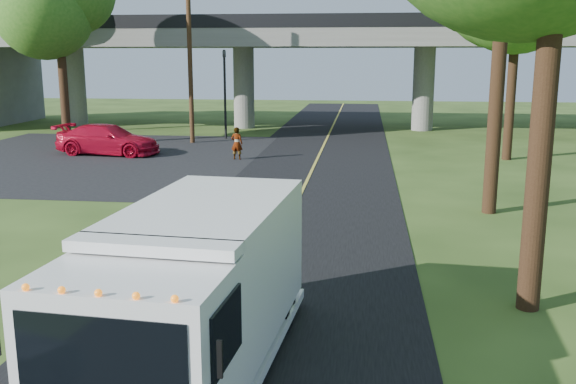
% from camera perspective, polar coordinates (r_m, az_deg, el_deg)
% --- Properties ---
extents(ground, '(120.00, 120.00, 0.00)m').
position_cam_1_polar(ground, '(12.58, -3.94, -10.85)').
color(ground, '#2F4619').
rests_on(ground, ground).
extents(road, '(7.00, 90.00, 0.02)m').
position_cam_1_polar(road, '(22.04, 0.89, -0.73)').
color(road, black).
rests_on(road, ground).
extents(parking_lot, '(16.00, 18.00, 0.01)m').
position_cam_1_polar(parking_lot, '(32.58, -17.21, 2.90)').
color(parking_lot, black).
rests_on(parking_lot, ground).
extents(lane_line, '(0.12, 90.00, 0.01)m').
position_cam_1_polar(lane_line, '(22.04, 0.89, -0.68)').
color(lane_line, gold).
rests_on(lane_line, road).
extents(overpass, '(54.00, 10.00, 7.30)m').
position_cam_1_polar(overpass, '(43.43, 3.98, 11.60)').
color(overpass, slate).
rests_on(overpass, ground).
extents(traffic_signal, '(0.18, 0.22, 5.20)m').
position_cam_1_polar(traffic_signal, '(38.31, -5.64, 9.48)').
color(traffic_signal, black).
rests_on(traffic_signal, ground).
extents(utility_pole, '(1.60, 0.26, 9.00)m').
position_cam_1_polar(utility_pole, '(36.69, -8.70, 11.47)').
color(utility_pole, '#472D19').
rests_on(utility_pole, ground).
extents(tree_left_far, '(5.26, 5.16, 9.89)m').
position_cam_1_polar(tree_left_far, '(43.65, -19.68, 14.75)').
color(tree_left_far, '#382314').
rests_on(tree_left_far, ground).
extents(step_van, '(2.78, 6.40, 2.62)m').
position_cam_1_polar(step_van, '(9.90, -8.24, -8.58)').
color(step_van, white).
rests_on(step_van, ground).
extents(red_sedan, '(5.39, 2.63, 1.51)m').
position_cam_1_polar(red_sedan, '(33.40, -15.69, 4.51)').
color(red_sedan, '#B70B25').
rests_on(red_sedan, ground).
extents(pedestrian, '(0.62, 0.46, 1.56)m').
position_cam_1_polar(pedestrian, '(30.65, -4.57, 4.32)').
color(pedestrian, gray).
rests_on(pedestrian, ground).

